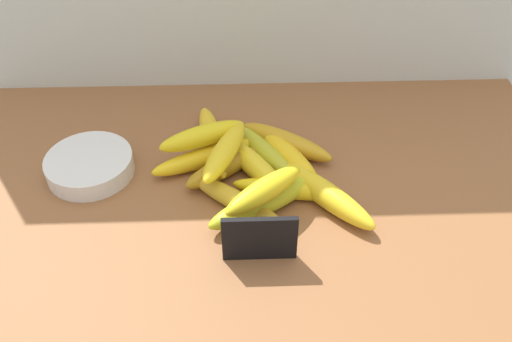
% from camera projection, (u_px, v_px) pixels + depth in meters
% --- Properties ---
extents(counter_top, '(1.10, 0.76, 0.03)m').
position_uv_depth(counter_top, '(263.00, 217.00, 0.90)').
color(counter_top, brown).
rests_on(counter_top, ground).
extents(chalkboard_sign, '(0.11, 0.02, 0.08)m').
position_uv_depth(chalkboard_sign, '(260.00, 240.00, 0.79)').
color(chalkboard_sign, black).
rests_on(chalkboard_sign, counter_top).
extents(fruit_bowl, '(0.15, 0.15, 0.03)m').
position_uv_depth(fruit_bowl, '(90.00, 165.00, 0.95)').
color(fruit_bowl, silver).
rests_on(fruit_bowl, counter_top).
extents(banana_0, '(0.13, 0.18, 0.03)m').
position_uv_depth(banana_0, '(265.00, 152.00, 0.97)').
color(banana_0, gold).
rests_on(banana_0, counter_top).
extents(banana_1, '(0.19, 0.07, 0.03)m').
position_uv_depth(banana_1, '(288.00, 189.00, 0.90)').
color(banana_1, yellow).
rests_on(banana_1, counter_top).
extents(banana_2, '(0.20, 0.11, 0.04)m').
position_uv_depth(banana_2, '(205.00, 157.00, 0.96)').
color(banana_2, yellow).
rests_on(banana_2, counter_top).
extents(banana_3, '(0.16, 0.18, 0.04)m').
position_uv_depth(banana_3, '(327.00, 195.00, 0.89)').
color(banana_3, yellow).
rests_on(banana_3, counter_top).
extents(banana_4, '(0.20, 0.14, 0.04)m').
position_uv_depth(banana_4, '(261.00, 202.00, 0.87)').
color(banana_4, gold).
rests_on(banana_4, counter_top).
extents(banana_5, '(0.15, 0.12, 0.04)m').
position_uv_depth(banana_5, '(223.00, 168.00, 0.94)').
color(banana_5, '#A47A1A').
rests_on(banana_5, counter_top).
extents(banana_6, '(0.08, 0.21, 0.04)m').
position_uv_depth(banana_6, '(213.00, 141.00, 0.99)').
color(banana_6, yellow).
rests_on(banana_6, counter_top).
extents(banana_7, '(0.17, 0.14, 0.04)m').
position_uv_depth(banana_7, '(286.00, 142.00, 0.99)').
color(banana_7, gold).
rests_on(banana_7, counter_top).
extents(banana_8, '(0.17, 0.15, 0.03)m').
position_uv_depth(banana_8, '(236.00, 200.00, 0.88)').
color(banana_8, gold).
rests_on(banana_8, counter_top).
extents(banana_9, '(0.14, 0.18, 0.04)m').
position_uv_depth(banana_9, '(253.00, 165.00, 0.94)').
color(banana_9, yellow).
rests_on(banana_9, counter_top).
extents(banana_10, '(0.11, 0.15, 0.04)m').
position_uv_depth(banana_10, '(290.00, 157.00, 0.96)').
color(banana_10, yellow).
rests_on(banana_10, counter_top).
extents(banana_11, '(0.16, 0.10, 0.04)m').
position_uv_depth(banana_11, '(203.00, 136.00, 0.95)').
color(banana_11, yellow).
rests_on(banana_11, banana_2).
extents(banana_12, '(0.10, 0.16, 0.04)m').
position_uv_depth(banana_12, '(225.00, 152.00, 0.91)').
color(banana_12, yellow).
rests_on(banana_12, banana_5).
extents(banana_13, '(0.14, 0.13, 0.04)m').
position_uv_depth(banana_13, '(267.00, 190.00, 0.84)').
color(banana_13, yellow).
rests_on(banana_13, banana_4).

